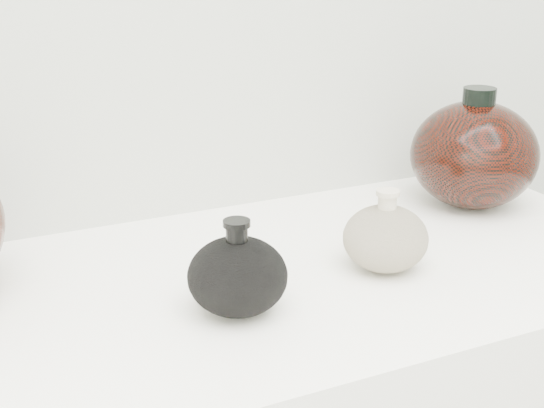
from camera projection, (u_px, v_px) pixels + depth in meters
name	position (u px, v px, depth m)	size (l,w,h in m)	color
black_gourd_vase	(238.00, 275.00, 0.84)	(0.11, 0.11, 0.11)	black
cream_gourd_vase	(385.00, 238.00, 0.94)	(0.14, 0.14, 0.11)	#BAAD8E
right_round_pot	(474.00, 154.00, 1.15)	(0.25, 0.25, 0.18)	black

